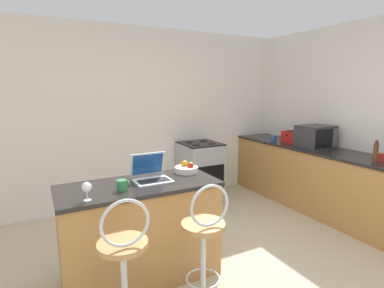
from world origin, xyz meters
TOP-DOWN VIEW (x-y plane):
  - wall_back at (0.00, 2.56)m, footprint 12.00×0.06m
  - breakfast_bar at (-0.58, 0.69)m, footprint 1.39×0.62m
  - counter_right at (2.16, 1.01)m, footprint 0.65×3.06m
  - bar_stool_near at (-0.89, 0.08)m, footprint 0.40×0.40m
  - bar_stool_far at (-0.27, 0.08)m, footprint 0.40×0.40m
  - laptop at (-0.45, 0.75)m, footprint 0.33×0.29m
  - microwave at (2.15, 1.13)m, footprint 0.46×0.38m
  - toaster at (2.18, 1.59)m, footprint 0.24×0.27m
  - stove_range at (0.88, 2.21)m, footprint 0.57×0.61m
  - wine_glass_short at (-1.04, 0.47)m, footprint 0.07×0.07m
  - mug_green at (-0.75, 0.59)m, footprint 0.10×0.08m
  - fruit_bowl at (-0.04, 0.83)m, footprint 0.23×0.23m
  - mug_blue at (2.00, 1.81)m, footprint 0.10×0.08m
  - mug_red at (2.15, 0.22)m, footprint 0.10×0.08m
  - pepper_mill at (1.97, 0.17)m, footprint 0.05×0.05m

SIDE VIEW (x-z plane):
  - stove_range at x=0.88m, z-range 0.00..0.90m
  - counter_right at x=2.16m, z-range 0.00..0.90m
  - breakfast_bar at x=-0.58m, z-range 0.00..0.90m
  - bar_stool_near at x=-0.89m, z-range -0.03..1.02m
  - bar_stool_far at x=-0.27m, z-range -0.03..1.02m
  - fruit_bowl at x=-0.04m, z-range 0.88..0.99m
  - mug_green at x=-0.75m, z-range 0.90..0.99m
  - mug_red at x=2.15m, z-range 0.90..0.99m
  - mug_blue at x=2.00m, z-range 0.90..0.99m
  - laptop at x=-0.45m, z-range 0.84..1.08m
  - toaster at x=2.18m, z-range 0.90..1.07m
  - wine_glass_short at x=-1.04m, z-range 0.93..1.07m
  - pepper_mill at x=1.97m, z-range 0.89..1.16m
  - microwave at x=2.15m, z-range 0.90..1.21m
  - wall_back at x=0.00m, z-range 0.00..2.60m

